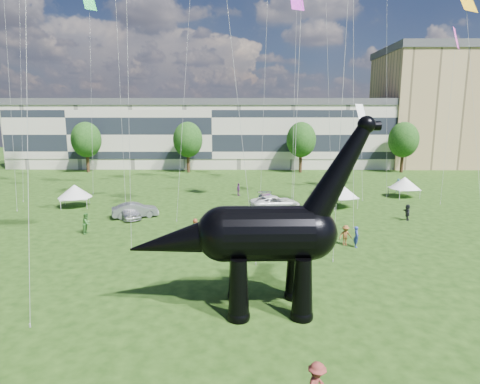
{
  "coord_description": "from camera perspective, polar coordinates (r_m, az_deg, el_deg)",
  "views": [
    {
      "loc": [
        -2.28,
        -18.07,
        9.98
      ],
      "look_at": [
        -2.47,
        8.0,
        5.0
      ],
      "focal_mm": 30.0,
      "sensor_mm": 36.0,
      "label": 1
    }
  ],
  "objects": [
    {
      "name": "ground",
      "position": [
        20.77,
        7.01,
        -18.0
      ],
      "size": [
        220.0,
        220.0,
        0.0
      ],
      "primitive_type": "plane",
      "color": "#16330C",
      "rests_on": "ground"
    },
    {
      "name": "terrace_row",
      "position": [
        80.37,
        -3.72,
        7.96
      ],
      "size": [
        78.0,
        11.0,
        12.0
      ],
      "primitive_type": "cube",
      "color": "beige",
      "rests_on": "ground"
    },
    {
      "name": "apartment_block",
      "position": [
        93.21,
        27.85,
        10.22
      ],
      "size": [
        28.0,
        18.0,
        22.0
      ],
      "primitive_type": "cube",
      "color": "tan",
      "rests_on": "ground"
    },
    {
      "name": "tree_far_left",
      "position": [
        76.37,
        -21.06,
        7.34
      ],
      "size": [
        5.2,
        5.2,
        9.44
      ],
      "color": "#382314",
      "rests_on": "ground"
    },
    {
      "name": "tree_mid_left",
      "position": [
        71.82,
        -7.45,
        7.78
      ],
      "size": [
        5.2,
        5.2,
        9.44
      ],
      "color": "#382314",
      "rests_on": "ground"
    },
    {
      "name": "tree_mid_right",
      "position": [
        71.9,
        8.7,
        7.75
      ],
      "size": [
        5.2,
        5.2,
        9.44
      ],
      "color": "#382314",
      "rests_on": "ground"
    },
    {
      "name": "tree_far_right",
      "position": [
        76.58,
        22.26,
        7.26
      ],
      "size": [
        5.2,
        5.2,
        9.44
      ],
      "color": "#382314",
      "rests_on": "ground"
    },
    {
      "name": "dinosaur_sculpture",
      "position": [
        20.52,
        2.6,
        -6.38
      ],
      "size": [
        12.66,
        3.56,
        10.37
      ],
      "rotation": [
        0.0,
        0.0,
        0.03
      ],
      "color": "black",
      "rests_on": "ground"
    },
    {
      "name": "car_silver",
      "position": [
        41.0,
        -15.61,
        -2.66
      ],
      "size": [
        3.58,
        4.4,
        1.41
      ],
      "primitive_type": "imported",
      "rotation": [
        0.0,
        0.0,
        0.55
      ],
      "color": "silver",
      "rests_on": "ground"
    },
    {
      "name": "car_grey",
      "position": [
        41.19,
        -14.68,
        -2.51
      ],
      "size": [
        4.74,
        2.99,
        1.48
      ],
      "primitive_type": "imported",
      "rotation": [
        0.0,
        0.0,
        1.92
      ],
      "color": "gray",
      "rests_on": "ground"
    },
    {
      "name": "car_white",
      "position": [
        43.32,
        5.03,
        -1.53
      ],
      "size": [
        5.86,
        3.85,
        1.5
      ],
      "primitive_type": "imported",
      "rotation": [
        0.0,
        0.0,
        1.85
      ],
      "color": "white",
      "rests_on": "ground"
    },
    {
      "name": "car_dark",
      "position": [
        44.53,
        3.86,
        -1.26
      ],
      "size": [
        2.26,
        4.81,
        1.36
      ],
      "primitive_type": "imported",
      "rotation": [
        0.0,
        0.0,
        0.08
      ],
      "color": "#595960",
      "rests_on": "ground"
    },
    {
      "name": "gazebo_near",
      "position": [
        45.35,
        13.87,
        0.33
      ],
      "size": [
        5.23,
        5.23,
        2.81
      ],
      "rotation": [
        0.0,
        0.0,
        0.38
      ],
      "color": "white",
      "rests_on": "ground"
    },
    {
      "name": "gazebo_far",
      "position": [
        53.71,
        22.37,
        1.2
      ],
      "size": [
        4.12,
        4.12,
        2.52
      ],
      "rotation": [
        0.0,
        0.0,
        0.15
      ],
      "color": "white",
      "rests_on": "ground"
    },
    {
      "name": "gazebo_left",
      "position": [
        47.88,
        -22.45,
        0.1
      ],
      "size": [
        4.38,
        4.38,
        2.5
      ],
      "rotation": [
        0.0,
        0.0,
        0.26
      ],
      "color": "silver",
      "rests_on": "ground"
    },
    {
      "name": "visitors",
      "position": [
        34.06,
        -4.35,
        -4.74
      ],
      "size": [
        49.96,
        40.73,
        1.88
      ],
      "color": "#2E6174",
      "rests_on": "ground"
    }
  ]
}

